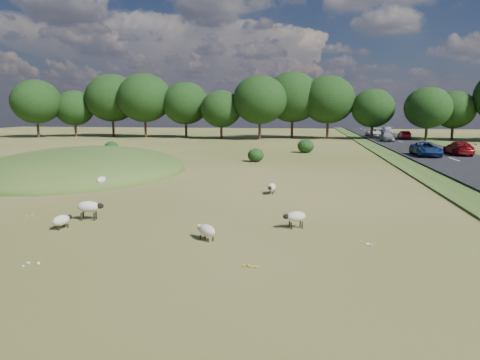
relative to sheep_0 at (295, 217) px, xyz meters
name	(u,v)px	position (x,y,z in m)	size (l,w,h in m)	color
ground	(245,163)	(-5.31, 22.21, -0.52)	(160.00, 160.00, 0.00)	#44561B
mound	(84,172)	(-17.31, 14.21, -0.52)	(16.00, 20.00, 4.00)	#33561E
road	(436,154)	(14.69, 32.21, -0.39)	(8.00, 150.00, 0.25)	black
treeline	(267,101)	(-6.37, 57.64, 6.05)	(96.28, 14.66, 11.70)	black
shrubs	(238,148)	(-7.18, 29.73, 0.21)	(24.38, 11.48, 1.59)	black
sheep_0	(295,217)	(0.00, 0.00, 0.00)	(1.06, 0.76, 0.74)	beige
sheep_1	(271,187)	(-1.60, 7.47, -0.12)	(0.57, 1.12, 0.63)	beige
sheep_2	(89,207)	(-9.32, 0.02, 0.10)	(1.25, 0.67, 0.88)	beige
sheep_3	(206,230)	(-3.36, -2.17, -0.13)	(1.02, 0.96, 0.62)	beige
sheep_4	(102,180)	(-12.35, 7.34, 0.06)	(0.51, 1.14, 0.83)	beige
sheep_5	(62,220)	(-9.75, -1.53, -0.14)	(0.65, 1.07, 0.59)	beige
car_0	(386,130)	(16.59, 72.88, 0.45)	(2.00, 4.92, 1.43)	white
car_1	(373,132)	(12.79, 64.90, 0.41)	(2.24, 4.87, 1.35)	white
car_2	(459,148)	(16.59, 30.90, 0.45)	(2.01, 4.94, 1.43)	maroon
car_3	(387,136)	(12.79, 51.02, 0.46)	(1.72, 4.28, 1.46)	#9C9FA3
car_4	(426,149)	(12.79, 29.06, 0.45)	(2.36, 5.13, 1.42)	navy
car_5	(404,135)	(16.59, 56.78, 0.39)	(1.38, 3.96, 1.30)	maroon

